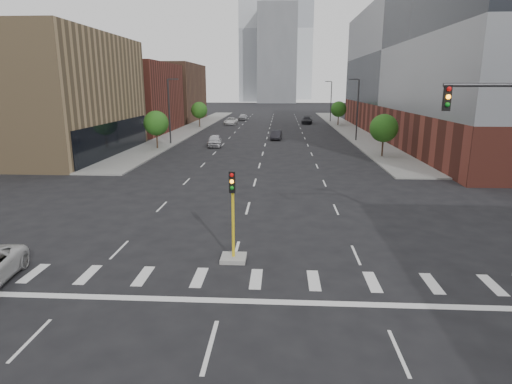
# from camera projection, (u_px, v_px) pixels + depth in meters

# --- Properties ---
(sidewalk_left_far) EXTENTS (5.00, 92.00, 0.15)m
(sidewalk_left_far) POSITION_uv_depth(u_px,v_px,m) (194.00, 127.00, 84.37)
(sidewalk_left_far) COLOR gray
(sidewalk_left_far) RESTS_ON ground
(sidewalk_right_far) EXTENTS (5.00, 92.00, 0.15)m
(sidewalk_right_far) POSITION_uv_depth(u_px,v_px,m) (347.00, 128.00, 82.69)
(sidewalk_right_far) COLOR gray
(sidewalk_right_far) RESTS_ON ground
(building_left_mid) EXTENTS (20.00, 24.00, 14.00)m
(building_left_mid) POSITION_uv_depth(u_px,v_px,m) (30.00, 96.00, 50.46)
(building_left_mid) COLOR #977B55
(building_left_mid) RESTS_ON ground
(building_left_far_a) EXTENTS (20.00, 22.00, 12.00)m
(building_left_far_a) POSITION_uv_depth(u_px,v_px,m) (114.00, 98.00, 75.88)
(building_left_far_a) COLOR brown
(building_left_far_a) RESTS_ON ground
(building_left_far_b) EXTENTS (20.00, 24.00, 13.00)m
(building_left_far_b) POSITION_uv_depth(u_px,v_px,m) (156.00, 92.00, 100.94)
(building_left_far_b) COLOR brown
(building_left_far_b) RESTS_ON ground
(building_right_main) EXTENTS (24.00, 70.00, 22.00)m
(building_right_main) POSITION_uv_depth(u_px,v_px,m) (459.00, 66.00, 65.66)
(building_right_main) COLOR brown
(building_right_main) RESTS_ON ground
(tower_left) EXTENTS (22.00, 22.00, 70.00)m
(tower_left) POSITION_uv_depth(u_px,v_px,m) (262.00, 31.00, 216.87)
(tower_left) COLOR #B2B7BC
(tower_left) RESTS_ON ground
(tower_right) EXTENTS (20.00, 20.00, 80.00)m
(tower_right) POSITION_uv_depth(u_px,v_px,m) (295.00, 30.00, 253.39)
(tower_right) COLOR #B2B7BC
(tower_right) RESTS_ON ground
(tower_mid) EXTENTS (18.00, 18.00, 44.00)m
(tower_mid) POSITION_uv_depth(u_px,v_px,m) (277.00, 55.00, 200.22)
(tower_mid) COLOR slate
(tower_mid) RESTS_ON ground
(median_traffic_signal) EXTENTS (1.20, 1.20, 4.40)m
(median_traffic_signal) POSITION_uv_depth(u_px,v_px,m) (233.00, 241.00, 20.33)
(median_traffic_signal) COLOR #999993
(median_traffic_signal) RESTS_ON ground
(streetlight_right_a) EXTENTS (1.60, 0.22, 9.07)m
(streetlight_right_a) POSITION_uv_depth(u_px,v_px,m) (357.00, 107.00, 63.18)
(streetlight_right_a) COLOR #2D2D30
(streetlight_right_a) RESTS_ON ground
(streetlight_right_b) EXTENTS (1.60, 0.22, 9.07)m
(streetlight_right_b) POSITION_uv_depth(u_px,v_px,m) (331.00, 100.00, 97.07)
(streetlight_right_b) COLOR #2D2D30
(streetlight_right_b) RESTS_ON ground
(streetlight_left) EXTENTS (1.60, 0.22, 9.07)m
(streetlight_left) POSITION_uv_depth(u_px,v_px,m) (170.00, 108.00, 59.84)
(streetlight_left) COLOR #2D2D30
(streetlight_left) RESTS_ON ground
(tree_left_near) EXTENTS (3.20, 3.20, 4.85)m
(tree_left_near) POSITION_uv_depth(u_px,v_px,m) (156.00, 123.00, 55.42)
(tree_left_near) COLOR #382619
(tree_left_near) RESTS_ON ground
(tree_left_far) EXTENTS (3.20, 3.20, 4.85)m
(tree_left_far) POSITION_uv_depth(u_px,v_px,m) (199.00, 110.00, 84.47)
(tree_left_far) COLOR #382619
(tree_left_far) RESTS_ON ground
(tree_right_near) EXTENTS (3.20, 3.20, 4.85)m
(tree_right_near) POSITION_uv_depth(u_px,v_px,m) (384.00, 128.00, 49.01)
(tree_right_near) COLOR #382619
(tree_right_near) RESTS_ON ground
(tree_right_far) EXTENTS (3.20, 3.20, 4.85)m
(tree_right_far) POSITION_uv_depth(u_px,v_px,m) (339.00, 109.00, 87.75)
(tree_right_far) COLOR #382619
(tree_right_far) RESTS_ON ground
(car_near_left) EXTENTS (2.36, 4.88, 1.61)m
(car_near_left) POSITION_uv_depth(u_px,v_px,m) (215.00, 141.00, 58.64)
(car_near_left) COLOR silver
(car_near_left) RESTS_ON ground
(car_mid_right) EXTENTS (1.84, 4.36, 1.40)m
(car_mid_right) POSITION_uv_depth(u_px,v_px,m) (276.00, 135.00, 66.01)
(car_mid_right) COLOR black
(car_mid_right) RESTS_ON ground
(car_far_left) EXTENTS (2.69, 5.28, 1.43)m
(car_far_left) POSITION_uv_depth(u_px,v_px,m) (231.00, 121.00, 91.42)
(car_far_left) COLOR white
(car_far_left) RESTS_ON ground
(car_deep_right) EXTENTS (2.75, 5.50, 1.54)m
(car_deep_right) POSITION_uv_depth(u_px,v_px,m) (307.00, 120.00, 93.06)
(car_deep_right) COLOR black
(car_deep_right) RESTS_ON ground
(car_distant) EXTENTS (2.07, 4.65, 1.55)m
(car_distant) POSITION_uv_depth(u_px,v_px,m) (243.00, 117.00, 102.62)
(car_distant) COLOR #AFAFB4
(car_distant) RESTS_ON ground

